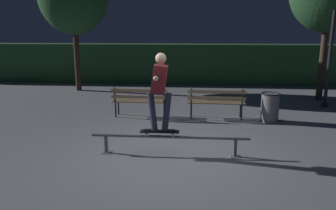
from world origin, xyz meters
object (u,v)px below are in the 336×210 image
at_px(skateboarder, 160,86).
at_px(lamp_post_right, 333,29).
at_px(trash_can, 270,107).
at_px(skateboard, 160,132).
at_px(park_bench_left_center, 216,100).
at_px(park_bench_leftmost, 140,99).
at_px(grind_rail, 170,139).

bearing_deg(skateboarder, lamp_post_right, 43.15).
distance_m(lamp_post_right, trash_can, 3.59).
bearing_deg(trash_can, lamp_post_right, 41.58).
height_order(skateboard, park_bench_left_center, park_bench_left_center).
height_order(skateboarder, park_bench_left_center, skateboarder).
distance_m(skateboard, park_bench_left_center, 3.13).
height_order(park_bench_leftmost, park_bench_left_center, same).
relative_size(park_bench_leftmost, trash_can, 2.01).
relative_size(skateboarder, park_bench_leftmost, 0.97).
distance_m(skateboard, skateboarder, 0.94).
height_order(grind_rail, trash_can, trash_can).
relative_size(park_bench_leftmost, park_bench_left_center, 1.00).
distance_m(grind_rail, trash_can, 3.70).
relative_size(skateboarder, lamp_post_right, 0.40).
xyz_separation_m(grind_rail, lamp_post_right, (4.74, 4.63, 2.16)).
bearing_deg(lamp_post_right, grind_rail, -135.67).
height_order(grind_rail, park_bench_leftmost, park_bench_leftmost).
bearing_deg(park_bench_left_center, lamp_post_right, 26.01).
bearing_deg(skateboarder, park_bench_leftmost, 107.05).
distance_m(skateboard, lamp_post_right, 7.06).
bearing_deg(grind_rail, skateboard, 180.00).
bearing_deg(lamp_post_right, skateboarder, -136.85).
distance_m(park_bench_leftmost, trash_can, 3.62).
bearing_deg(skateboarder, skateboard, -179.20).
height_order(skateboard, park_bench_leftmost, park_bench_leftmost).
height_order(park_bench_leftmost, lamp_post_right, lamp_post_right).
relative_size(grind_rail, skateboarder, 2.05).
height_order(grind_rail, park_bench_left_center, park_bench_left_center).
relative_size(skateboard, lamp_post_right, 0.20).
xyz_separation_m(skateboard, park_bench_left_center, (1.30, 2.85, 0.05)).
relative_size(grind_rail, park_bench_left_center, 1.98).
xyz_separation_m(skateboard, trash_can, (2.75, 2.68, -0.07)).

